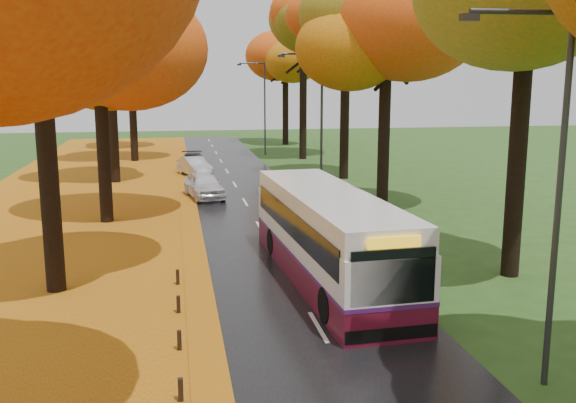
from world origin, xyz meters
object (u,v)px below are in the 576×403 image
object	(u,v)px
streetlamp_mid	(317,115)
bus	(328,234)
streetlamp_near	(550,173)
streetlamp_far	(262,101)
car_silver	(195,166)
car_dark	(194,162)
car_white	(204,185)

from	to	relation	value
streetlamp_mid	bus	world-z (taller)	streetlamp_mid
streetlamp_near	streetlamp_far	world-z (taller)	same
streetlamp_mid	car_silver	bearing A→B (deg)	121.55
streetlamp_mid	streetlamp_far	distance (m)	22.00
streetlamp_far	car_silver	world-z (taller)	streetlamp_far
streetlamp_mid	streetlamp_far	size ratio (longest dim) A/B	1.00
streetlamp_far	car_silver	bearing A→B (deg)	-118.20
streetlamp_far	streetlamp_mid	bearing A→B (deg)	-90.00
streetlamp_far	car_dark	world-z (taller)	streetlamp_far
streetlamp_mid	car_white	world-z (taller)	streetlamp_mid
car_silver	streetlamp_mid	bearing A→B (deg)	-76.48
bus	streetlamp_far	bearing A→B (deg)	82.37
bus	car_white	distance (m)	16.06
bus	streetlamp_mid	bearing A→B (deg)	75.68
streetlamp_far	car_silver	size ratio (longest dim) A/B	2.08
streetlamp_mid	streetlamp_far	bearing A→B (deg)	90.00
streetlamp_mid	car_dark	size ratio (longest dim) A/B	1.84
streetlamp_mid	car_silver	size ratio (longest dim) A/B	2.08
streetlamp_far	bus	distance (m)	36.18
streetlamp_near	streetlamp_far	distance (m)	44.00
streetlamp_far	bus	size ratio (longest dim) A/B	0.71
streetlamp_far	car_white	xyz separation A→B (m)	(-6.05, -20.25, -3.96)
car_dark	car_silver	bearing A→B (deg)	-91.75
car_white	streetlamp_near	bearing A→B (deg)	-86.42
streetlamp_mid	bus	xyz separation A→B (m)	(-2.71, -13.94, -3.14)
car_white	car_dark	size ratio (longest dim) A/B	0.96
car_white	bus	bearing A→B (deg)	-88.70
streetlamp_mid	car_dark	distance (m)	14.70
bus	car_dark	size ratio (longest dim) A/B	2.59
car_white	car_silver	bearing A→B (deg)	80.98
streetlamp_mid	car_silver	distance (m)	12.69
streetlamp_near	car_silver	distance (m)	33.11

